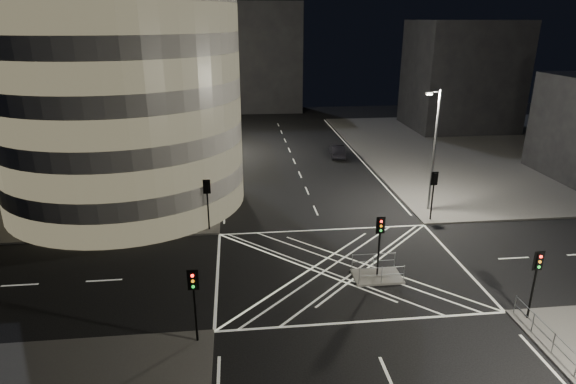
{
  "coord_description": "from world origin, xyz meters",
  "views": [
    {
      "loc": [
        -6.49,
        -27.35,
        15.39
      ],
      "look_at": [
        -2.74,
        6.62,
        3.0
      ],
      "focal_mm": 30.0,
      "sensor_mm": 36.0,
      "label": 1
    }
  ],
  "objects": [
    {
      "name": "ground",
      "position": [
        0.0,
        0.0,
        0.0
      ],
      "size": [
        120.0,
        120.0,
        0.0
      ],
      "primitive_type": "plane",
      "color": "black",
      "rests_on": "ground"
    },
    {
      "name": "sidewalk_far_left",
      "position": [
        -29.0,
        27.0,
        0.07
      ],
      "size": [
        42.0,
        42.0,
        0.15
      ],
      "primitive_type": "cube",
      "color": "#585452",
      "rests_on": "ground"
    },
    {
      "name": "sidewalk_far_right",
      "position": [
        29.0,
        27.0,
        0.07
      ],
      "size": [
        42.0,
        42.0,
        0.15
      ],
      "primitive_type": "cube",
      "color": "#585452",
      "rests_on": "ground"
    },
    {
      "name": "central_island",
      "position": [
        2.0,
        -1.5,
        0.07
      ],
      "size": [
        3.0,
        2.0,
        0.15
      ],
      "primitive_type": "cube",
      "color": "slate",
      "rests_on": "ground"
    },
    {
      "name": "office_tower_curved",
      "position": [
        -20.74,
        18.74,
        12.65
      ],
      "size": [
        30.0,
        29.0,
        27.2
      ],
      "color": "gray",
      "rests_on": "sidewalk_far_left"
    },
    {
      "name": "office_block_rear",
      "position": [
        -22.0,
        42.0,
        11.15
      ],
      "size": [
        24.0,
        16.0,
        22.0
      ],
      "primitive_type": "cube",
      "color": "gray",
      "rests_on": "sidewalk_far_left"
    },
    {
      "name": "building_right_far",
      "position": [
        26.0,
        40.0,
        7.65
      ],
      "size": [
        14.0,
        12.0,
        15.0
      ],
      "primitive_type": "cube",
      "color": "black",
      "rests_on": "sidewalk_far_right"
    },
    {
      "name": "building_far_end",
      "position": [
        -4.0,
        58.0,
        9.0
      ],
      "size": [
        18.0,
        8.0,
        18.0
      ],
      "primitive_type": "cube",
      "color": "black",
      "rests_on": "ground"
    },
    {
      "name": "tree_a",
      "position": [
        -10.5,
        9.0,
        4.41
      ],
      "size": [
        4.69,
        4.69,
        6.96
      ],
      "color": "black",
      "rests_on": "sidewalk_far_left"
    },
    {
      "name": "tree_b",
      "position": [
        -10.5,
        15.0,
        4.59
      ],
      "size": [
        4.29,
        4.29,
        6.92
      ],
      "color": "black",
      "rests_on": "sidewalk_far_left"
    },
    {
      "name": "tree_c",
      "position": [
        -10.5,
        21.0,
        4.41
      ],
      "size": [
        3.59,
        3.59,
        6.35
      ],
      "color": "black",
      "rests_on": "sidewalk_far_left"
    },
    {
      "name": "tree_d",
      "position": [
        -10.5,
        27.0,
        4.7
      ],
      "size": [
        4.25,
        4.25,
        7.01
      ],
      "color": "black",
      "rests_on": "sidewalk_far_left"
    },
    {
      "name": "tree_e",
      "position": [
        -10.5,
        33.0,
        3.88
      ],
      "size": [
        3.68,
        3.68,
        5.86
      ],
      "color": "black",
      "rests_on": "sidewalk_far_left"
    },
    {
      "name": "traffic_signal_fl",
      "position": [
        -8.8,
        6.8,
        2.91
      ],
      "size": [
        0.55,
        0.22,
        4.0
      ],
      "color": "black",
      "rests_on": "sidewalk_far_left"
    },
    {
      "name": "traffic_signal_nl",
      "position": [
        -8.8,
        -6.8,
        2.91
      ],
      "size": [
        0.55,
        0.22,
        4.0
      ],
      "color": "black",
      "rests_on": "sidewalk_near_left"
    },
    {
      "name": "traffic_signal_fr",
      "position": [
        8.8,
        6.8,
        2.91
      ],
      "size": [
        0.55,
        0.22,
        4.0
      ],
      "color": "black",
      "rests_on": "sidewalk_far_right"
    },
    {
      "name": "traffic_signal_nr",
      "position": [
        8.8,
        -6.8,
        2.91
      ],
      "size": [
        0.55,
        0.22,
        4.0
      ],
      "color": "black",
      "rests_on": "sidewalk_near_right"
    },
    {
      "name": "traffic_signal_island",
      "position": [
        2.0,
        -1.5,
        2.91
      ],
      "size": [
        0.55,
        0.22,
        4.0
      ],
      "color": "black",
      "rests_on": "central_island"
    },
    {
      "name": "street_lamp_left_near",
      "position": [
        -9.44,
        12.0,
        5.54
      ],
      "size": [
        1.25,
        0.25,
        10.0
      ],
      "color": "slate",
      "rests_on": "sidewalk_far_left"
    },
    {
      "name": "street_lamp_left_far",
      "position": [
        -9.44,
        30.0,
        5.54
      ],
      "size": [
        1.25,
        0.25,
        10.0
      ],
      "color": "slate",
      "rests_on": "sidewalk_far_left"
    },
    {
      "name": "street_lamp_right_far",
      "position": [
        9.44,
        9.0,
        5.54
      ],
      "size": [
        1.25,
        0.25,
        10.0
      ],
      "color": "slate",
      "rests_on": "sidewalk_far_right"
    },
    {
      "name": "railing_island_south",
      "position": [
        2.0,
        -2.4,
        0.7
      ],
      "size": [
        2.8,
        0.06,
        1.1
      ],
      "primitive_type": "cube",
      "color": "slate",
      "rests_on": "central_island"
    },
    {
      "name": "railing_island_north",
      "position": [
        2.0,
        -0.6,
        0.7
      ],
      "size": [
        2.8,
        0.06,
        1.1
      ],
      "primitive_type": "cube",
      "color": "slate",
      "rests_on": "central_island"
    },
    {
      "name": "sedan",
      "position": [
        5.25,
        26.34,
        0.71
      ],
      "size": [
        1.9,
        4.45,
        1.43
      ],
      "primitive_type": "imported",
      "rotation": [
        0.0,
        0.0,
        3.05
      ],
      "color": "black",
      "rests_on": "ground"
    }
  ]
}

